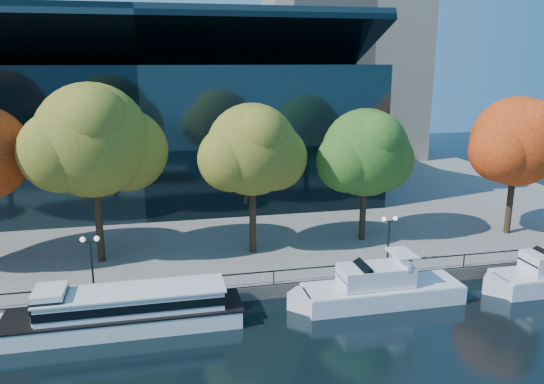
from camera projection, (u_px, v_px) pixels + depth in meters
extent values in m
plane|color=black|center=(209.00, 325.00, 33.82)|extent=(160.00, 160.00, 0.00)
cube|color=slate|center=(180.00, 187.00, 68.28)|extent=(90.00, 67.00, 1.00)
cube|color=#47443F|center=(204.00, 298.00, 36.59)|extent=(90.00, 0.25, 1.00)
cube|color=black|center=(203.00, 277.00, 36.43)|extent=(88.20, 0.08, 0.08)
cube|color=black|center=(203.00, 284.00, 36.55)|extent=(0.07, 0.07, 0.90)
cube|color=black|center=(144.00, 135.00, 61.36)|extent=(50.00, 24.00, 16.00)
cube|color=black|center=(138.00, 50.00, 55.26)|extent=(50.00, 17.14, 7.86)
cube|color=white|center=(126.00, 319.00, 33.44)|extent=(14.42, 3.50, 1.13)
cube|color=black|center=(125.00, 311.00, 33.30)|extent=(14.70, 3.57, 0.12)
cube|color=white|center=(2.00, 331.00, 31.94)|extent=(2.90, 2.90, 1.13)
cube|color=white|center=(133.00, 300.00, 33.25)|extent=(11.24, 2.87, 1.24)
cube|color=black|center=(133.00, 300.00, 33.24)|extent=(11.39, 2.94, 0.57)
cube|color=white|center=(132.00, 291.00, 33.09)|extent=(11.53, 3.01, 0.10)
cube|color=white|center=(50.00, 303.00, 32.17)|extent=(1.85, 2.45, 1.85)
cube|color=black|center=(50.00, 300.00, 32.12)|extent=(1.90, 2.52, 0.72)
cube|color=silver|center=(382.00, 294.00, 36.93)|extent=(11.14, 3.18, 1.27)
cube|color=silver|center=(305.00, 301.00, 35.76)|extent=(2.44, 2.44, 1.27)
cube|color=silver|center=(383.00, 285.00, 36.77)|extent=(10.92, 3.12, 0.08)
cube|color=silver|center=(376.00, 275.00, 36.46)|extent=(5.01, 2.39, 1.38)
cube|color=black|center=(356.00, 276.00, 36.13)|extent=(2.19, 2.29, 1.74)
cube|color=silver|center=(402.00, 259.00, 36.61)|extent=(0.27, 2.48, 0.85)
cube|color=silver|center=(402.00, 254.00, 36.51)|extent=(1.49, 2.48, 0.16)
cube|color=silver|center=(499.00, 285.00, 38.27)|extent=(2.39, 2.39, 1.30)
cube|color=black|center=(539.00, 261.00, 38.54)|extent=(1.98, 2.19, 1.64)
cylinder|color=black|center=(98.00, 214.00, 41.07)|extent=(0.56, 0.56, 7.70)
cylinder|color=black|center=(102.00, 175.00, 40.62)|extent=(1.21, 1.84, 3.85)
cylinder|color=black|center=(89.00, 181.00, 40.03)|extent=(1.11, 1.26, 3.44)
sphere|color=#65651B|center=(92.00, 140.00, 39.66)|extent=(8.62, 8.62, 8.62)
sphere|color=#65651B|center=(127.00, 150.00, 41.64)|extent=(6.47, 6.47, 6.47)
sphere|color=#65651B|center=(61.00, 152.00, 38.55)|extent=(6.04, 6.04, 6.04)
sphere|color=#65651B|center=(94.00, 122.00, 37.75)|extent=(5.17, 5.17, 5.17)
cylinder|color=black|center=(253.00, 212.00, 43.17)|extent=(0.56, 0.56, 6.86)
cylinder|color=black|center=(258.00, 179.00, 42.81)|extent=(1.12, 1.68, 3.44)
cylinder|color=black|center=(248.00, 184.00, 42.21)|extent=(1.03, 1.16, 3.08)
sphere|color=#65651B|center=(252.00, 149.00, 41.92)|extent=(7.34, 7.34, 7.34)
sphere|color=#65651B|center=(274.00, 157.00, 43.61)|extent=(5.51, 5.51, 5.51)
sphere|color=#65651B|center=(231.00, 159.00, 40.97)|extent=(5.14, 5.14, 5.14)
sphere|color=#65651B|center=(260.00, 136.00, 40.29)|extent=(4.41, 4.41, 4.41)
cylinder|color=black|center=(363.00, 205.00, 46.32)|extent=(0.56, 0.56, 6.23)
cylinder|color=black|center=(369.00, 177.00, 46.02)|extent=(1.05, 1.55, 3.13)
cylinder|color=black|center=(361.00, 181.00, 45.42)|extent=(0.96, 1.08, 2.80)
sphere|color=#2A571B|center=(365.00, 153.00, 45.19)|extent=(7.52, 7.52, 7.52)
sphere|color=#2A571B|center=(382.00, 160.00, 46.92)|extent=(5.64, 5.64, 5.64)
sphere|color=#2A571B|center=(347.00, 162.00, 44.22)|extent=(5.26, 5.26, 5.26)
sphere|color=#2A571B|center=(377.00, 140.00, 43.52)|extent=(4.51, 4.51, 4.51)
cylinder|color=black|center=(510.00, 197.00, 47.96)|extent=(0.56, 0.56, 6.78)
cylinder|color=black|center=(517.00, 168.00, 47.60)|extent=(1.11, 1.66, 3.40)
cylinder|color=black|center=(512.00, 172.00, 47.00)|extent=(1.02, 1.15, 3.04)
sphere|color=#AA230D|center=(517.00, 141.00, 46.72)|extent=(7.93, 7.93, 7.93)
sphere|color=#AA230D|center=(528.00, 149.00, 48.54)|extent=(5.94, 5.94, 5.94)
sphere|color=#AA230D|center=(502.00, 150.00, 45.70)|extent=(5.55, 5.55, 5.55)
sphere|color=#AA230D|center=(535.00, 128.00, 44.96)|extent=(4.76, 4.76, 4.76)
cylinder|color=black|center=(92.00, 268.00, 35.87)|extent=(0.14, 0.14, 3.60)
cube|color=black|center=(90.00, 242.00, 35.42)|extent=(0.90, 0.06, 0.06)
sphere|color=white|center=(83.00, 239.00, 35.28)|extent=(0.36, 0.36, 0.36)
sphere|color=white|center=(97.00, 239.00, 35.47)|extent=(0.36, 0.36, 0.36)
cylinder|color=black|center=(388.00, 244.00, 40.38)|extent=(0.14, 0.14, 3.60)
cube|color=black|center=(390.00, 221.00, 39.93)|extent=(0.90, 0.06, 0.06)
sphere|color=white|center=(384.00, 219.00, 39.78)|extent=(0.36, 0.36, 0.36)
sphere|color=white|center=(395.00, 218.00, 39.97)|extent=(0.36, 0.36, 0.36)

